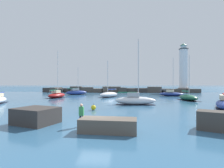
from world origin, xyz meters
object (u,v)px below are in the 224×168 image
Objects in this scene: mooring_buoy_orange_near at (93,108)px; sailboat_moored_3 at (135,100)px; lighthouse at (184,70)px; sailboat_moored_5 at (171,94)px; sailboat_moored_6 at (57,95)px; sailboat_moored_2 at (76,92)px; sailboat_moored_7 at (188,97)px; person_on_rocks at (81,114)px; sailboat_moored_0 at (109,94)px.

sailboat_moored_3 is at bearing 46.63° from mooring_buoy_orange_near.
lighthouse is 45.25m from sailboat_moored_3.
sailboat_moored_5 is 29.39m from sailboat_moored_6.
sailboat_moored_3 reaches higher than mooring_buoy_orange_near.
sailboat_moored_2 is at bearing 109.14° from mooring_buoy_orange_near.
sailboat_moored_7 is at bearing -107.15° from lighthouse.
mooring_buoy_orange_near is 0.46× the size of person_on_rocks.
sailboat_moored_3 reaches higher than sailboat_moored_7.
mooring_buoy_orange_near is 8.58m from person_on_rocks.
sailboat_moored_6 reaches higher than sailboat_moored_0.
sailboat_moored_3 reaches higher than sailboat_moored_5.
lighthouse is at bearing 43.48° from sailboat_moored_0.
lighthouse is at bearing 63.40° from sailboat_moored_5.
mooring_buoy_orange_near is at bearing -70.86° from sailboat_moored_2.
mooring_buoy_orange_near is at bearing -140.25° from sailboat_moored_7.
sailboat_moored_6 reaches higher than person_on_rocks.
sailboat_moored_7 is at bearing 39.75° from mooring_buoy_orange_near.
sailboat_moored_7 is (-9.74, -31.56, -7.70)m from lighthouse.
sailboat_moored_7 is at bearing -22.31° from sailboat_moored_0.
sailboat_moored_7 is at bearing 54.22° from person_on_rocks.
lighthouse is 22.38× the size of mooring_buoy_orange_near.
sailboat_moored_5 is at bearing 15.65° from sailboat_moored_6.
sailboat_moored_0 is 17.76m from sailboat_moored_7.
lighthouse is at bearing 64.37° from person_on_rocks.
sailboat_moored_2 is 10.02× the size of mooring_buoy_orange_near.
sailboat_moored_6 reaches higher than mooring_buoy_orange_near.
person_on_rocks is (-16.04, -34.30, 0.38)m from sailboat_moored_5.
mooring_buoy_orange_near is (-5.64, -5.97, -0.43)m from sailboat_moored_3.
sailboat_moored_5 is (-9.86, -19.69, -7.67)m from lighthouse.
lighthouse is at bearing 35.90° from sailboat_moored_6.
sailboat_moored_2 is at bearing 105.82° from person_on_rocks.
sailboat_moored_5 is at bearing 57.24° from mooring_buoy_orange_near.
sailboat_moored_0 is at bearing -162.54° from sailboat_moored_5.
person_on_rocks is (10.80, -38.12, 0.29)m from sailboat_moored_2.
lighthouse reaches higher than sailboat_moored_6.
person_on_rocks is at bearing -109.39° from sailboat_moored_3.
sailboat_moored_0 is 0.99× the size of sailboat_moored_7.
lighthouse is at bearing 62.22° from sailboat_moored_3.
sailboat_moored_0 is 0.85× the size of sailboat_moored_3.
mooring_buoy_orange_near is at bearing -120.18° from lighthouse.
sailboat_moored_6 is 6.17× the size of person_on_rocks.
lighthouse is at bearing 23.38° from sailboat_moored_2.
sailboat_moored_6 reaches higher than sailboat_moored_3.
sailboat_moored_6 is at bearing 123.33° from mooring_buoy_orange_near.
sailboat_moored_3 is 22.61m from sailboat_moored_5.
sailboat_moored_3 reaches higher than sailboat_moored_0.
sailboat_moored_6 is at bearing 114.93° from person_on_rocks.
sailboat_moored_0 is 12.31m from sailboat_moored_6.
sailboat_moored_6 is at bearing -144.10° from lighthouse.
sailboat_moored_2 is (-10.53, 8.95, 0.06)m from sailboat_moored_0.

